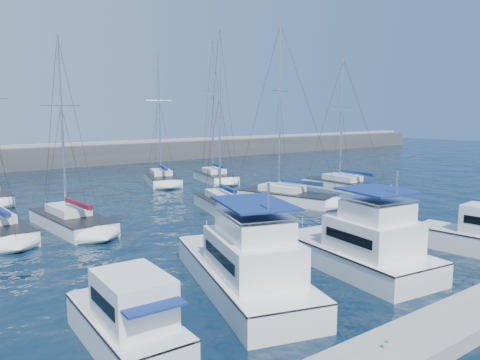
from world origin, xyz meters
TOP-DOWN VIEW (x-y plane):
  - ground at (0.00, 0.00)m, footprint 220.00×220.00m
  - breakwater at (0.00, 52.00)m, footprint 160.00×6.00m
  - dock_cleat_near_port at (-8.00, -11.00)m, footprint 0.16×0.16m
  - motor_yacht_port_outer at (-14.05, -5.19)m, footprint 2.59×6.12m
  - motor_yacht_port_inner at (-7.84, -3.50)m, footprint 6.43×11.21m
  - motor_yacht_stbd_inner at (-1.30, -4.67)m, footprint 4.81×8.82m
  - sailboat_mid_b at (-10.47, 12.94)m, footprint 3.75×8.61m
  - sailboat_mid_c at (1.38, 11.71)m, footprint 4.60×7.52m
  - sailboat_mid_d at (7.79, 11.04)m, footprint 5.72×9.33m
  - sailboat_mid_e at (17.16, 12.37)m, footprint 3.16×8.85m
  - sailboat_back_b at (4.01, 27.68)m, footprint 5.35×8.32m
  - sailboat_back_c at (9.67, 25.37)m, footprint 4.50×7.57m

SIDE VIEW (x-z plane):
  - ground at x=0.00m, z-range 0.00..0.00m
  - sailboat_mid_e at x=17.16m, z-range -6.28..7.29m
  - sailboat_mid_b at x=-10.47m, z-range -6.21..7.22m
  - sailboat_back_b at x=4.01m, z-range -6.87..7.92m
  - sailboat_mid_d at x=7.79m, z-range -7.34..8.39m
  - sailboat_mid_c at x=1.38m, z-range -6.97..8.05m
  - sailboat_back_c at x=9.67m, z-range -7.68..8.80m
  - dock_cleat_near_port at x=-8.00m, z-range 0.60..0.85m
  - motor_yacht_port_outer at x=-14.05m, z-range -0.66..2.54m
  - breakwater at x=0.00m, z-range -1.17..3.28m
  - motor_yacht_port_inner at x=-7.84m, z-range -1.21..3.48m
  - motor_yacht_stbd_inner at x=-1.30m, z-range -1.21..3.48m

